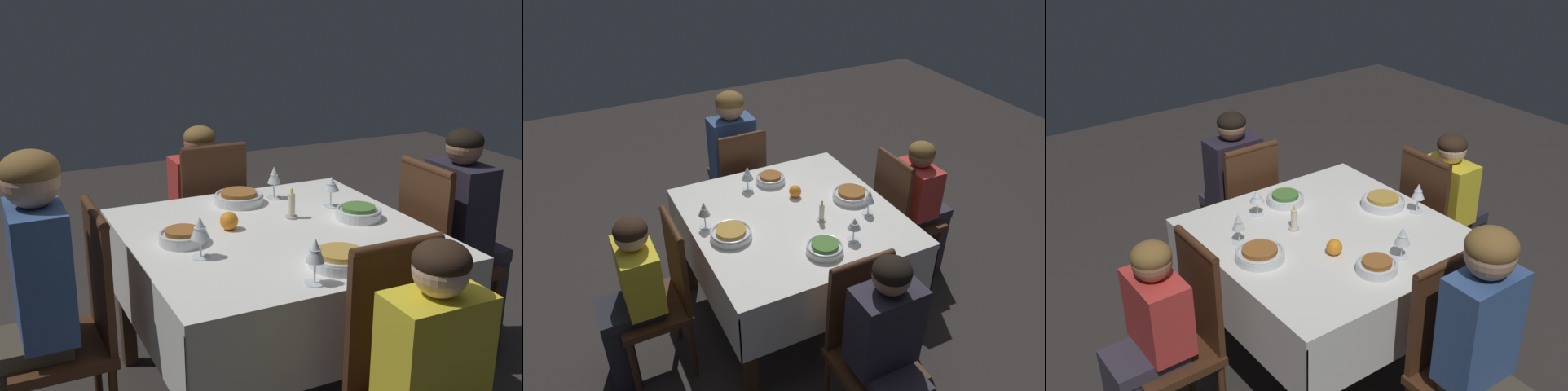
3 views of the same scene
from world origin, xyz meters
TOP-DOWN VIEW (x-y plane):
  - ground_plane at (0.00, 0.00)m, footprint 8.00×8.00m
  - dining_table at (0.00, 0.00)m, footprint 1.16×1.13m
  - chair_west at (-0.81, -0.01)m, footprint 0.36×0.36m
  - chair_south at (0.05, -0.79)m, footprint 0.36×0.36m
  - chair_east at (0.81, -0.02)m, footprint 0.36×0.36m
  - chair_north at (-0.00, 0.79)m, footprint 0.36×0.36m
  - person_adult_denim at (-0.95, -0.01)m, footprint 0.34×0.30m
  - person_child_yellow at (0.05, -0.95)m, footprint 0.30×0.33m
  - person_child_dark at (0.96, -0.02)m, footprint 0.33×0.30m
  - person_child_red at (-0.00, 0.95)m, footprint 0.30×0.33m
  - bowl_west at (-0.38, 0.04)m, footprint 0.18×0.18m
  - wine_glass_west at (-0.37, -0.12)m, footprint 0.07×0.07m
  - bowl_south at (0.05, -0.39)m, footprint 0.22×0.22m
  - wine_glass_south at (-0.11, -0.48)m, footprint 0.07×0.07m
  - bowl_east at (0.37, -0.01)m, footprint 0.19×0.19m
  - wine_glass_east at (0.35, 0.18)m, footprint 0.07×0.07m
  - bowl_north at (-0.00, 0.39)m, footprint 0.22×0.22m
  - wine_glass_north at (0.17, 0.39)m, footprint 0.07×0.07m
  - candle_centerpiece at (0.12, 0.12)m, footprint 0.05×0.05m
  - orange_fruit at (-0.17, 0.10)m, footprint 0.07×0.07m

SIDE VIEW (x-z plane):
  - ground_plane at x=0.00m, z-range 0.00..0.00m
  - chair_west at x=-0.81m, z-range 0.04..0.98m
  - chair_south at x=0.05m, z-range 0.04..0.98m
  - chair_east at x=0.81m, z-range 0.04..0.98m
  - chair_north at x=0.00m, z-range 0.04..0.98m
  - person_child_red at x=0.00m, z-range 0.05..1.05m
  - person_child_yellow at x=0.05m, z-range 0.05..1.06m
  - person_child_dark at x=0.96m, z-range 0.05..1.13m
  - dining_table at x=0.00m, z-range 0.27..1.01m
  - person_adult_denim at x=-0.95m, z-range 0.08..1.25m
  - bowl_south at x=0.05m, z-range 0.74..0.79m
  - bowl_north at x=0.00m, z-range 0.74..0.79m
  - bowl_east at x=0.37m, z-range 0.74..0.79m
  - bowl_west at x=-0.38m, z-range 0.74..0.79m
  - orange_fruit at x=-0.17m, z-range 0.74..0.81m
  - candle_centerpiece at x=0.12m, z-range 0.72..0.85m
  - wine_glass_east at x=0.35m, z-range 0.77..0.91m
  - wine_glass_north at x=0.17m, z-range 0.77..0.92m
  - wine_glass_west at x=-0.37m, z-range 0.77..0.92m
  - wine_glass_south at x=-0.11m, z-range 0.77..0.93m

